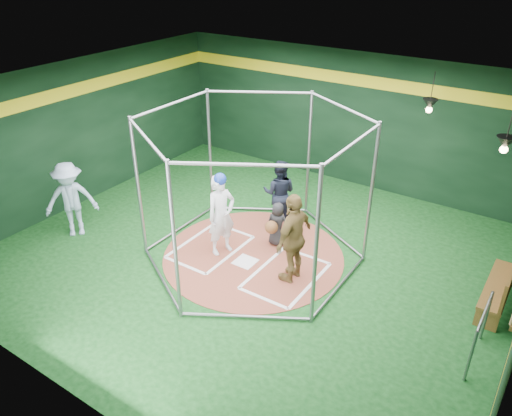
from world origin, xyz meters
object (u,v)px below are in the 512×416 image
Objects in this scene: visitor_leopard at (294,238)px; batter_figure at (221,214)px; dugout_bench at (504,282)px; umpire at (279,193)px.

batter_figure is at bearing -86.96° from visitor_leopard.
visitor_leopard is 1.06× the size of dugout_bench.
dugout_bench is (5.27, 1.36, -0.40)m from batter_figure.
visitor_leopard is at bearing 0.08° from batter_figure.
umpire is (-1.34, 1.67, -0.13)m from visitor_leopard.
batter_figure is 1.72m from visitor_leopard.
visitor_leopard is at bearing -159.05° from dugout_bench.
batter_figure is 1.72m from umpire.
visitor_leopard is 2.14m from umpire.
visitor_leopard reaches higher than dugout_bench.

